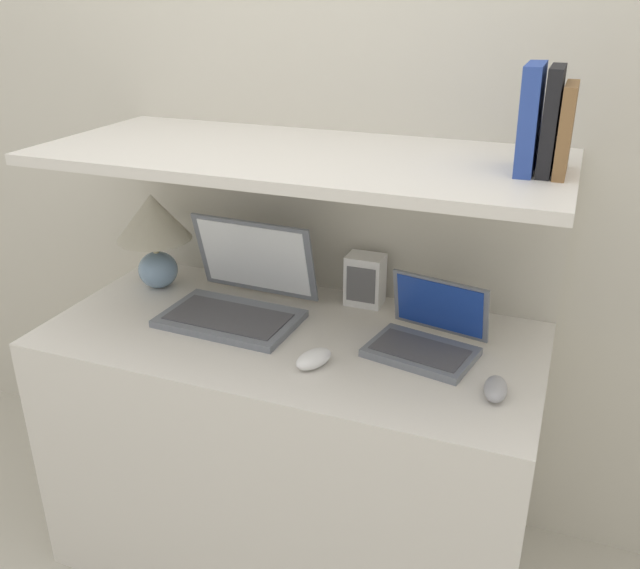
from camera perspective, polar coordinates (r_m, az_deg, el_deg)
name	(u,v)px	position (r m, az deg, el deg)	size (l,w,h in m)	color
wall_back	(340,149)	(2.06, 1.72, 11.33)	(6.00, 0.05, 2.40)	beige
desk	(293,449)	(2.07, -2.29, -13.64)	(1.35, 0.65, 0.77)	silver
back_riser	(334,330)	(2.22, 1.15, -3.82)	(1.35, 0.04, 1.23)	beige
shelf	(299,157)	(1.76, -1.80, 10.70)	(1.35, 0.59, 0.03)	silver
table_lamp	(154,227)	(2.14, -13.83, 4.72)	(0.23, 0.23, 0.30)	#7593B2
laptop_large	(239,297)	(1.96, -6.86, -1.03)	(0.39, 0.33, 0.26)	slate
laptop_small	(427,337)	(1.78, 8.99, -4.39)	(0.30, 0.27, 0.18)	slate
computer_mouse	(314,359)	(1.70, -0.54, -6.27)	(0.10, 0.12, 0.04)	white
second_mouse	(496,389)	(1.63, 14.56, -8.50)	(0.06, 0.11, 0.04)	#99999E
router_box	(365,280)	(2.01, 3.82, 0.40)	(0.11, 0.08, 0.15)	white
book_brown	(566,130)	(1.60, 20.00, 12.14)	(0.03, 0.16, 0.20)	brown
book_black	(551,121)	(1.60, 18.88, 12.90)	(0.03, 0.15, 0.23)	black
book_blue	(530,119)	(1.60, 17.31, 13.18)	(0.04, 0.16, 0.23)	#284293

